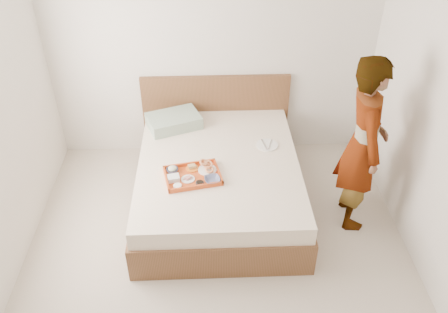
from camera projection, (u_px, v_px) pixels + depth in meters
ground at (219, 278)px, 4.09m from camera, size 3.50×4.00×0.01m
wall_back at (212, 45)px, 4.93m from camera, size 3.50×0.01×2.60m
bed at (219, 182)px, 4.74m from camera, size 1.65×2.00×0.53m
headboard at (216, 114)px, 5.40m from camera, size 1.65×0.06×0.95m
pillow at (174, 121)px, 5.05m from camera, size 0.64×0.54×0.13m
tray at (193, 175)px, 4.35m from camera, size 0.57×0.46×0.05m
prawn_plate at (207, 170)px, 4.43m from camera, size 0.21×0.21×0.01m
navy_bowl_big at (212, 180)px, 4.29m from camera, size 0.17×0.17×0.04m
sauce_dish at (200, 183)px, 4.26m from camera, size 0.09×0.09×0.03m
meat_plate at (188, 179)px, 4.32m from camera, size 0.15×0.15×0.01m
bread_plate at (192, 168)px, 4.45m from camera, size 0.15×0.15×0.01m
salad_bowl at (172, 170)px, 4.41m from camera, size 0.13×0.13×0.03m
plastic_tub at (174, 178)px, 4.30m from camera, size 0.12×0.11×0.05m
cheese_round at (178, 186)px, 4.22m from camera, size 0.09×0.09×0.03m
dinner_plate at (267, 145)px, 4.78m from camera, size 0.24×0.24×0.01m
person at (363, 145)px, 4.22m from camera, size 0.45×0.65×1.71m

